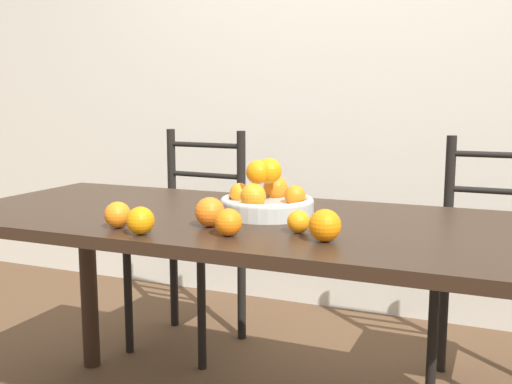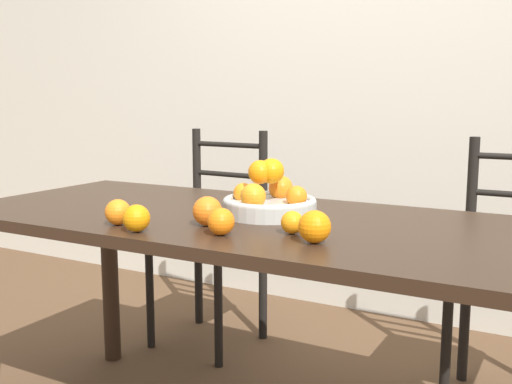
{
  "view_description": "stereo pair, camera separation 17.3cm",
  "coord_description": "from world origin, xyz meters",
  "px_view_note": "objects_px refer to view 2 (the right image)",
  "views": [
    {
      "loc": [
        0.74,
        -1.62,
        1.12
      ],
      "look_at": [
        0.07,
        -0.05,
        0.86
      ],
      "focal_mm": 42.0,
      "sensor_mm": 36.0,
      "label": 1
    },
    {
      "loc": [
        0.89,
        -1.55,
        1.12
      ],
      "look_at": [
        0.07,
        -0.05,
        0.86
      ],
      "focal_mm": 42.0,
      "sensor_mm": 36.0,
      "label": 2
    }
  ],
  "objects_px": {
    "orange_loose_2": "(136,218)",
    "orange_loose_4": "(207,211)",
    "orange_loose_3": "(118,212)",
    "fruit_bowl": "(269,199)",
    "orange_loose_1": "(315,227)",
    "chair_left": "(212,240)",
    "orange_loose_5": "(292,222)",
    "orange_loose_0": "(221,222)"
  },
  "relations": [
    {
      "from": "orange_loose_4",
      "to": "orange_loose_5",
      "type": "relative_size",
      "value": 1.36
    },
    {
      "from": "fruit_bowl",
      "to": "orange_loose_1",
      "type": "relative_size",
      "value": 3.5
    },
    {
      "from": "orange_loose_1",
      "to": "orange_loose_0",
      "type": "bearing_deg",
      "value": -171.18
    },
    {
      "from": "fruit_bowl",
      "to": "orange_loose_1",
      "type": "height_order",
      "value": "fruit_bowl"
    },
    {
      "from": "orange_loose_1",
      "to": "chair_left",
      "type": "xyz_separation_m",
      "value": [
        -0.91,
        0.93,
        -0.33
      ]
    },
    {
      "from": "orange_loose_3",
      "to": "orange_loose_5",
      "type": "xyz_separation_m",
      "value": [
        0.48,
        0.13,
        -0.01
      ]
    },
    {
      "from": "orange_loose_0",
      "to": "orange_loose_4",
      "type": "xyz_separation_m",
      "value": [
        -0.1,
        0.08,
        0.01
      ]
    },
    {
      "from": "orange_loose_2",
      "to": "chair_left",
      "type": "xyz_separation_m",
      "value": [
        -0.44,
        1.04,
        -0.33
      ]
    },
    {
      "from": "orange_loose_3",
      "to": "chair_left",
      "type": "bearing_deg",
      "value": 108.57
    },
    {
      "from": "fruit_bowl",
      "to": "orange_loose_3",
      "type": "distance_m",
      "value": 0.45
    },
    {
      "from": "fruit_bowl",
      "to": "orange_loose_5",
      "type": "relative_size",
      "value": 4.68
    },
    {
      "from": "orange_loose_2",
      "to": "orange_loose_4",
      "type": "distance_m",
      "value": 0.2
    },
    {
      "from": "orange_loose_3",
      "to": "fruit_bowl",
      "type": "bearing_deg",
      "value": 46.62
    },
    {
      "from": "orange_loose_3",
      "to": "orange_loose_5",
      "type": "relative_size",
      "value": 1.2
    },
    {
      "from": "fruit_bowl",
      "to": "orange_loose_3",
      "type": "relative_size",
      "value": 3.91
    },
    {
      "from": "orange_loose_2",
      "to": "orange_loose_3",
      "type": "relative_size",
      "value": 1.01
    },
    {
      "from": "orange_loose_3",
      "to": "orange_loose_4",
      "type": "distance_m",
      "value": 0.25
    },
    {
      "from": "chair_left",
      "to": "orange_loose_2",
      "type": "bearing_deg",
      "value": -63.97
    },
    {
      "from": "orange_loose_4",
      "to": "orange_loose_2",
      "type": "bearing_deg",
      "value": -127.95
    },
    {
      "from": "fruit_bowl",
      "to": "orange_loose_4",
      "type": "relative_size",
      "value": 3.44
    },
    {
      "from": "orange_loose_0",
      "to": "orange_loose_2",
      "type": "bearing_deg",
      "value": -161.0
    },
    {
      "from": "orange_loose_4",
      "to": "orange_loose_5",
      "type": "height_order",
      "value": "orange_loose_4"
    },
    {
      "from": "orange_loose_4",
      "to": "chair_left",
      "type": "relative_size",
      "value": 0.08
    },
    {
      "from": "orange_loose_1",
      "to": "orange_loose_5",
      "type": "relative_size",
      "value": 1.34
    },
    {
      "from": "orange_loose_1",
      "to": "orange_loose_5",
      "type": "distance_m",
      "value": 0.11
    },
    {
      "from": "orange_loose_0",
      "to": "orange_loose_5",
      "type": "height_order",
      "value": "orange_loose_0"
    },
    {
      "from": "fruit_bowl",
      "to": "orange_loose_2",
      "type": "height_order",
      "value": "fruit_bowl"
    },
    {
      "from": "orange_loose_0",
      "to": "orange_loose_5",
      "type": "xyz_separation_m",
      "value": [
        0.16,
        0.1,
        -0.01
      ]
    },
    {
      "from": "orange_loose_1",
      "to": "orange_loose_2",
      "type": "xyz_separation_m",
      "value": [
        -0.47,
        -0.11,
        -0.0
      ]
    },
    {
      "from": "orange_loose_3",
      "to": "orange_loose_5",
      "type": "height_order",
      "value": "orange_loose_3"
    },
    {
      "from": "orange_loose_1",
      "to": "orange_loose_5",
      "type": "bearing_deg",
      "value": 144.63
    },
    {
      "from": "fruit_bowl",
      "to": "chair_left",
      "type": "bearing_deg",
      "value": 133.83
    },
    {
      "from": "fruit_bowl",
      "to": "orange_loose_0",
      "type": "height_order",
      "value": "fruit_bowl"
    },
    {
      "from": "orange_loose_2",
      "to": "orange_loose_4",
      "type": "xyz_separation_m",
      "value": [
        0.12,
        0.16,
        0.0
      ]
    },
    {
      "from": "fruit_bowl",
      "to": "orange_loose_1",
      "type": "bearing_deg",
      "value": -44.71
    },
    {
      "from": "orange_loose_5",
      "to": "orange_loose_1",
      "type": "bearing_deg",
      "value": -35.37
    },
    {
      "from": "orange_loose_2",
      "to": "orange_loose_4",
      "type": "height_order",
      "value": "orange_loose_4"
    },
    {
      "from": "orange_loose_2",
      "to": "orange_loose_3",
      "type": "bearing_deg",
      "value": 156.74
    },
    {
      "from": "orange_loose_2",
      "to": "orange_loose_4",
      "type": "bearing_deg",
      "value": 52.05
    },
    {
      "from": "orange_loose_1",
      "to": "orange_loose_2",
      "type": "distance_m",
      "value": 0.48
    },
    {
      "from": "orange_loose_3",
      "to": "chair_left",
      "type": "relative_size",
      "value": 0.07
    },
    {
      "from": "orange_loose_0",
      "to": "fruit_bowl",
      "type": "bearing_deg",
      "value": 92.59
    }
  ]
}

